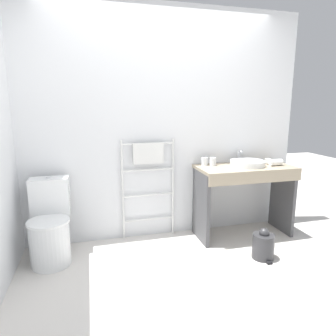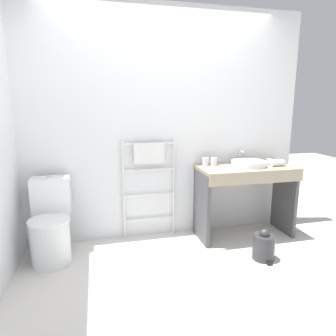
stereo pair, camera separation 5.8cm
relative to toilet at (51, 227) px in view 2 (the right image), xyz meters
name	(u,v)px [view 2 (the right image)]	position (x,y,z in m)	size (l,w,h in m)	color
ground_plane	(196,294)	(1.20, -0.88, -0.34)	(12.00, 12.00, 0.00)	silver
wall_back	(162,125)	(1.20, 0.40, 0.94)	(3.27, 0.12, 2.55)	silver
toilet	(51,227)	(0.00, 0.00, 0.00)	(0.38, 0.55, 0.81)	white
towel_radiator	(149,168)	(1.03, 0.29, 0.47)	(0.60, 0.06, 1.13)	silver
vanity_counter	(246,188)	(2.10, 0.05, 0.24)	(1.08, 0.53, 0.83)	gray
sink_basin	(249,163)	(2.14, 0.08, 0.52)	(0.39, 0.39, 0.06)	white
faucet	(241,155)	(2.14, 0.29, 0.58)	(0.02, 0.10, 0.15)	silver
cup_near_wall	(205,162)	(1.67, 0.23, 0.53)	(0.07, 0.07, 0.09)	white
cup_near_edge	(214,162)	(1.76, 0.20, 0.53)	(0.07, 0.07, 0.09)	white
hair_dryer	(277,163)	(2.46, 0.02, 0.52)	(0.20, 0.18, 0.08)	white
trash_bin	(264,246)	(2.03, -0.49, -0.20)	(0.21, 0.25, 0.32)	#333335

